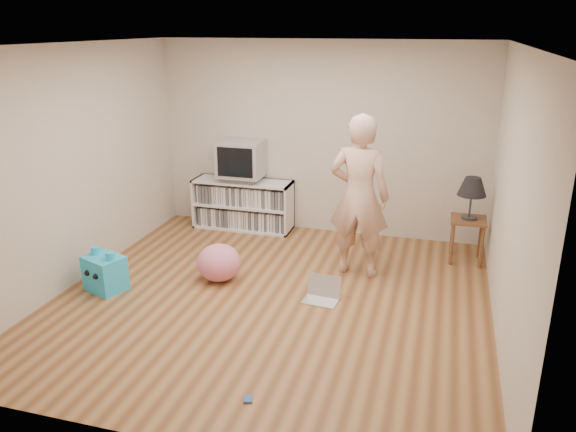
# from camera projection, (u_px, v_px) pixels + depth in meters

# --- Properties ---
(ground) EXTENTS (4.50, 4.50, 0.00)m
(ground) POSITION_uv_depth(u_px,v_px,m) (271.00, 300.00, 5.97)
(ground) COLOR brown
(ground) RESTS_ON ground
(walls) EXTENTS (4.52, 4.52, 2.60)m
(walls) POSITION_uv_depth(u_px,v_px,m) (270.00, 182.00, 5.55)
(walls) COLOR beige
(walls) RESTS_ON ground
(ceiling) EXTENTS (4.50, 4.50, 0.01)m
(ceiling) POSITION_uv_depth(u_px,v_px,m) (268.00, 45.00, 5.12)
(ceiling) COLOR white
(ceiling) RESTS_ON walls
(media_unit) EXTENTS (1.40, 0.45, 0.70)m
(media_unit) POSITION_uv_depth(u_px,v_px,m) (243.00, 204.00, 7.98)
(media_unit) COLOR white
(media_unit) RESTS_ON ground
(dvd_deck) EXTENTS (0.45, 0.35, 0.07)m
(dvd_deck) POSITION_uv_depth(u_px,v_px,m) (242.00, 178.00, 7.84)
(dvd_deck) COLOR gray
(dvd_deck) RESTS_ON media_unit
(crt_tv) EXTENTS (0.60, 0.53, 0.50)m
(crt_tv) POSITION_uv_depth(u_px,v_px,m) (242.00, 158.00, 7.75)
(crt_tv) COLOR #A4A4A9
(crt_tv) RESTS_ON dvd_deck
(side_table) EXTENTS (0.42, 0.42, 0.55)m
(side_table) POSITION_uv_depth(u_px,v_px,m) (468.00, 229.00, 6.81)
(side_table) COLOR brown
(side_table) RESTS_ON ground
(table_lamp) EXTENTS (0.34, 0.34, 0.52)m
(table_lamp) POSITION_uv_depth(u_px,v_px,m) (472.00, 188.00, 6.64)
(table_lamp) COLOR #333333
(table_lamp) RESTS_ON side_table
(person) EXTENTS (0.71, 0.49, 1.88)m
(person) POSITION_uv_depth(u_px,v_px,m) (359.00, 197.00, 6.31)
(person) COLOR beige
(person) RESTS_ON ground
(laptop) EXTENTS (0.38, 0.32, 0.25)m
(laptop) POSITION_uv_depth(u_px,v_px,m) (322.00, 293.00, 5.95)
(laptop) COLOR silver
(laptop) RESTS_ON ground
(playing_cards) EXTENTS (0.09, 0.10, 0.02)m
(playing_cards) POSITION_uv_depth(u_px,v_px,m) (248.00, 399.00, 4.37)
(playing_cards) COLOR #3F5AA8
(playing_cards) RESTS_ON ground
(plush_blue) EXTENTS (0.50, 0.45, 0.47)m
(plush_blue) POSITION_uv_depth(u_px,v_px,m) (105.00, 273.00, 6.13)
(plush_blue) COLOR #23B9FF
(plush_blue) RESTS_ON ground
(plush_pink) EXTENTS (0.60, 0.60, 0.42)m
(plush_pink) POSITION_uv_depth(u_px,v_px,m) (219.00, 263.00, 6.37)
(plush_pink) COLOR #D9738B
(plush_pink) RESTS_ON ground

